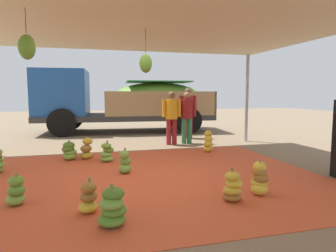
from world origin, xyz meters
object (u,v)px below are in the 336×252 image
at_px(worker_0, 187,114).
at_px(cargo_truck_main, 122,100).
at_px(banana_bunch_0, 87,149).
at_px(banana_bunch_3, 16,192).
at_px(banana_bunch_1, 208,142).
at_px(worker_2, 188,109).
at_px(banana_bunch_5, 88,198).
at_px(banana_bunch_9, 107,153).
at_px(banana_bunch_4, 260,179).
at_px(banana_bunch_6, 113,208).
at_px(banana_bunch_8, 125,162).
at_px(banana_bunch_10, 233,188).
at_px(banana_bunch_2, 69,151).
at_px(worker_1, 172,114).

bearing_deg(worker_0, cargo_truck_main, 115.16).
bearing_deg(banana_bunch_0, banana_bunch_3, -108.22).
bearing_deg(banana_bunch_1, worker_2, 83.29).
relative_size(banana_bunch_5, banana_bunch_9, 0.94).
bearing_deg(banana_bunch_0, banana_bunch_4, -51.83).
bearing_deg(banana_bunch_0, banana_bunch_6, -85.27).
xyz_separation_m(banana_bunch_6, banana_bunch_8, (0.40, 2.23, 0.00)).
distance_m(banana_bunch_0, banana_bunch_1, 3.02).
relative_size(cargo_truck_main, worker_0, 4.40).
bearing_deg(cargo_truck_main, banana_bunch_5, -99.11).
distance_m(banana_bunch_0, banana_bunch_3, 2.88).
xyz_separation_m(banana_bunch_6, banana_bunch_10, (1.67, 0.34, -0.01)).
relative_size(banana_bunch_5, worker_0, 0.29).
height_order(banana_bunch_0, cargo_truck_main, cargo_truck_main).
bearing_deg(banana_bunch_4, banana_bunch_9, 126.71).
height_order(banana_bunch_5, banana_bunch_6, banana_bunch_6).
bearing_deg(banana_bunch_5, cargo_truck_main, 80.89).
distance_m(banana_bunch_3, worker_0, 5.75).
xyz_separation_m(banana_bunch_9, banana_bunch_10, (1.54, -2.94, 0.00)).
bearing_deg(banana_bunch_10, banana_bunch_4, 17.64).
bearing_deg(banana_bunch_5, banana_bunch_2, 97.48).
xyz_separation_m(banana_bunch_10, worker_1, (0.45, 4.78, 0.71)).
distance_m(banana_bunch_1, worker_0, 1.62).
relative_size(banana_bunch_0, banana_bunch_1, 0.88).
relative_size(banana_bunch_5, banana_bunch_10, 0.93).
bearing_deg(worker_0, banana_bunch_0, -152.94).
bearing_deg(worker_2, worker_0, -109.91).
distance_m(banana_bunch_1, banana_bunch_9, 2.62).
relative_size(banana_bunch_3, banana_bunch_9, 0.94).
distance_m(banana_bunch_1, banana_bunch_5, 4.41).
bearing_deg(banana_bunch_2, worker_0, 24.66).
bearing_deg(banana_bunch_5, banana_bunch_1, 47.58).
bearing_deg(banana_bunch_9, banana_bunch_4, -53.29).
relative_size(banana_bunch_4, worker_1, 0.33).
height_order(banana_bunch_2, banana_bunch_4, banana_bunch_4).
height_order(banana_bunch_3, banana_bunch_9, banana_bunch_9).
bearing_deg(worker_1, banana_bunch_2, -152.81).
xyz_separation_m(banana_bunch_1, worker_0, (-0.08, 1.48, 0.64)).
relative_size(banana_bunch_0, worker_1, 0.33).
distance_m(banana_bunch_3, banana_bunch_5, 1.07).
bearing_deg(worker_1, banana_bunch_6, -112.54).
xyz_separation_m(banana_bunch_4, banana_bunch_8, (-1.80, 1.72, -0.03)).
relative_size(banana_bunch_4, banana_bunch_8, 1.10).
bearing_deg(banana_bunch_0, cargo_truck_main, 74.61).
bearing_deg(worker_0, banana_bunch_6, -116.81).
bearing_deg(worker_0, banana_bunch_1, -86.81).
bearing_deg(banana_bunch_8, worker_2, 57.04).
xyz_separation_m(banana_bunch_0, banana_bunch_5, (0.04, -3.24, -0.04)).
height_order(banana_bunch_8, cargo_truck_main, cargo_truck_main).
bearing_deg(worker_2, banana_bunch_10, -102.74).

